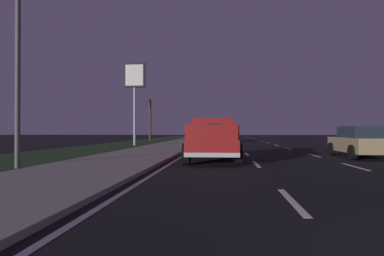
{
  "coord_description": "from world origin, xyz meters",
  "views": [
    {
      "loc": [
        -2.36,
        3.01,
        1.32
      ],
      "look_at": [
        13.43,
        4.57,
        1.45
      ],
      "focal_mm": 30.47,
      "sensor_mm": 36.0,
      "label": 1
    }
  ],
  "objects_px": {
    "sedan_tan": "(361,142)",
    "sedan_blue": "(220,135)",
    "street_light_near": "(26,43)",
    "pickup_truck": "(213,138)",
    "gas_price_sign": "(135,83)",
    "bare_tree_far": "(150,119)"
  },
  "relations": [
    {
      "from": "bare_tree_far",
      "to": "pickup_truck",
      "type": "bearing_deg",
      "value": -161.35
    },
    {
      "from": "street_light_near",
      "to": "pickup_truck",
      "type": "bearing_deg",
      "value": -60.42
    },
    {
      "from": "sedan_blue",
      "to": "gas_price_sign",
      "type": "relative_size",
      "value": 0.6
    },
    {
      "from": "sedan_blue",
      "to": "gas_price_sign",
      "type": "distance_m",
      "value": 13.39
    },
    {
      "from": "pickup_truck",
      "to": "gas_price_sign",
      "type": "bearing_deg",
      "value": 28.11
    },
    {
      "from": "sedan_tan",
      "to": "bare_tree_far",
      "type": "xyz_separation_m",
      "value": [
        24.1,
        16.07,
        2.03
      ]
    },
    {
      "from": "street_light_near",
      "to": "bare_tree_far",
      "type": "relative_size",
      "value": 1.3
    },
    {
      "from": "pickup_truck",
      "to": "gas_price_sign",
      "type": "xyz_separation_m",
      "value": [
        13.94,
        7.45,
        4.57
      ]
    },
    {
      "from": "sedan_tan",
      "to": "street_light_near",
      "type": "relative_size",
      "value": 0.62
    },
    {
      "from": "pickup_truck",
      "to": "street_light_near",
      "type": "bearing_deg",
      "value": 119.58
    },
    {
      "from": "sedan_blue",
      "to": "bare_tree_far",
      "type": "height_order",
      "value": "bare_tree_far"
    },
    {
      "from": "gas_price_sign",
      "to": "street_light_near",
      "type": "bearing_deg",
      "value": -176.63
    },
    {
      "from": "sedan_tan",
      "to": "gas_price_sign",
      "type": "bearing_deg",
      "value": 51.43
    },
    {
      "from": "bare_tree_far",
      "to": "sedan_blue",
      "type": "bearing_deg",
      "value": -105.12
    },
    {
      "from": "sedan_blue",
      "to": "street_light_near",
      "type": "bearing_deg",
      "value": 166.91
    },
    {
      "from": "sedan_tan",
      "to": "sedan_blue",
      "type": "bearing_deg",
      "value": 18.23
    },
    {
      "from": "sedan_blue",
      "to": "bare_tree_far",
      "type": "xyz_separation_m",
      "value": [
        2.41,
        8.92,
        2.03
      ]
    },
    {
      "from": "pickup_truck",
      "to": "sedan_blue",
      "type": "relative_size",
      "value": 1.23
    },
    {
      "from": "pickup_truck",
      "to": "sedan_blue",
      "type": "distance_m",
      "value": 23.98
    },
    {
      "from": "pickup_truck",
      "to": "gas_price_sign",
      "type": "distance_m",
      "value": 16.45
    },
    {
      "from": "pickup_truck",
      "to": "sedan_blue",
      "type": "xyz_separation_m",
      "value": [
        23.98,
        -0.01,
        -0.2
      ]
    },
    {
      "from": "sedan_blue",
      "to": "gas_price_sign",
      "type": "bearing_deg",
      "value": 143.4
    }
  ]
}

